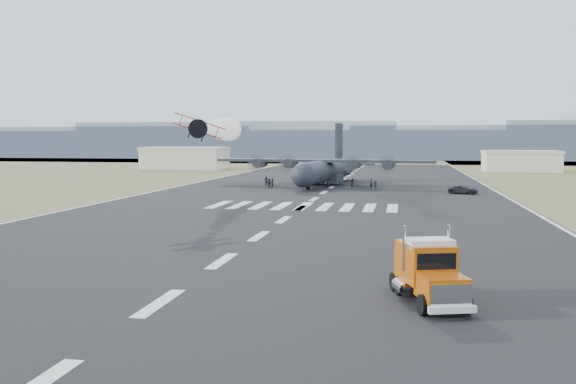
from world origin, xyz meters
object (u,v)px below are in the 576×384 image
(hangar_right, at_px, (521,161))
(crew_e, at_px, (272,183))
(semi_truck, at_px, (428,271))
(crew_c, at_px, (375,185))
(crew_b, at_px, (323,182))
(crew_f, at_px, (269,183))
(support_vehicle, at_px, (463,190))
(crew_a, at_px, (328,183))
(aerobatic_biplane, at_px, (198,127))
(hangar_left, at_px, (185,158))
(transport_aircraft, at_px, (325,169))
(crew_d, at_px, (266,181))
(crew_h, at_px, (353,183))
(crew_g, at_px, (371,184))

(hangar_right, xyz_separation_m, crew_e, (-57.19, -68.35, -2.19))
(semi_truck, height_order, crew_c, semi_truck)
(crew_b, distance_m, crew_f, 11.00)
(support_vehicle, xyz_separation_m, crew_e, (-34.48, 7.87, 0.14))
(crew_a, bearing_deg, crew_c, -29.94)
(aerobatic_biplane, bearing_deg, support_vehicle, 38.95)
(support_vehicle, bearing_deg, hangar_left, 64.07)
(hangar_left, xyz_separation_m, crew_e, (40.81, -63.35, -2.59))
(support_vehicle, bearing_deg, crew_a, 89.89)
(transport_aircraft, relative_size, crew_a, 24.71)
(crew_d, height_order, crew_h, crew_d)
(transport_aircraft, bearing_deg, crew_g, -34.87)
(hangar_left, height_order, crew_g, hangar_left)
(transport_aircraft, distance_m, crew_h, 9.29)
(crew_c, xyz_separation_m, crew_f, (-19.73, -0.86, 0.10))
(crew_c, relative_size, crew_g, 0.87)
(transport_aircraft, xyz_separation_m, crew_a, (1.63, -8.56, -2.36))
(crew_e, distance_m, crew_g, 18.75)
(aerobatic_biplane, bearing_deg, crew_d, 84.50)
(crew_a, height_order, crew_h, crew_a)
(aerobatic_biplane, height_order, crew_a, aerobatic_biplane)
(crew_b, bearing_deg, crew_f, 33.51)
(hangar_left, distance_m, crew_g, 87.21)
(aerobatic_biplane, height_order, crew_c, aerobatic_biplane)
(semi_truck, xyz_separation_m, aerobatic_biplane, (-25.01, 33.28, 8.75))
(hangar_right, height_order, semi_truck, hangar_right)
(hangar_right, bearing_deg, hangar_left, -177.08)
(hangar_left, bearing_deg, crew_c, -46.89)
(transport_aircraft, relative_size, crew_h, 25.30)
(support_vehicle, relative_size, crew_h, 2.84)
(semi_truck, height_order, crew_a, semi_truck)
(hangar_left, xyz_separation_m, hangar_right, (98.00, 5.00, -0.40))
(crew_b, relative_size, crew_d, 0.96)
(aerobatic_biplane, height_order, support_vehicle, aerobatic_biplane)
(crew_f, bearing_deg, crew_g, 42.83)
(hangar_right, distance_m, crew_b, 80.60)
(hangar_left, distance_m, transport_aircraft, 74.44)
(transport_aircraft, bearing_deg, aerobatic_biplane, -91.97)
(support_vehicle, height_order, crew_a, crew_a)
(crew_b, distance_m, crew_h, 6.17)
(transport_aircraft, xyz_separation_m, crew_f, (-9.34, -10.19, -2.35))
(semi_truck, distance_m, crew_e, 82.71)
(aerobatic_biplane, xyz_separation_m, crew_c, (18.59, 44.10, -9.72))
(semi_truck, bearing_deg, hangar_right, 60.69)
(aerobatic_biplane, height_order, crew_f, aerobatic_biplane)
(crew_f, bearing_deg, crew_e, 123.19)
(support_vehicle, relative_size, crew_b, 2.80)
(crew_b, distance_m, crew_e, 10.00)
(crew_a, bearing_deg, crew_b, 85.56)
(aerobatic_biplane, relative_size, support_vehicle, 1.21)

